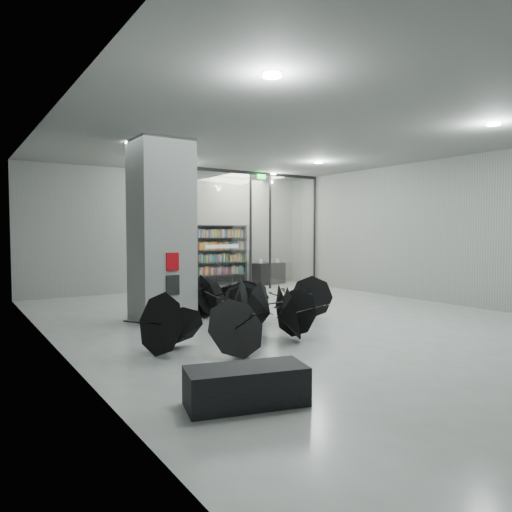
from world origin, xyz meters
TOP-DOWN VIEW (x-y plane):
  - room at (0.00, 0.00)m, footprint 14.00×14.02m
  - column at (-2.50, 2.00)m, footprint 1.20×1.20m
  - fire_cabinet at (-2.50, 1.38)m, footprint 0.28×0.04m
  - info_panel at (-2.50, 1.38)m, footprint 0.30×0.03m
  - exit_sign at (2.40, 5.30)m, footprint 0.30×0.06m
  - glass_partition at (2.39, 5.50)m, footprint 5.06×0.08m
  - bench at (-3.68, -3.46)m, footprint 1.49×0.93m
  - bookshelf at (1.61, 6.75)m, footprint 2.02×0.48m
  - shop_counter at (3.62, 6.63)m, footprint 1.43×0.80m
  - umbrella_cluster at (-1.43, 0.14)m, footprint 5.21×4.50m

SIDE VIEW (x-z plane):
  - bench at x=-3.68m, z-range 0.00..0.44m
  - umbrella_cluster at x=-1.43m, z-range -0.30..0.90m
  - shop_counter at x=3.62m, z-range 0.00..0.81m
  - info_panel at x=-2.50m, z-range 0.64..1.06m
  - bookshelf at x=1.61m, z-range 0.00..2.21m
  - fire_cabinet at x=-2.50m, z-range 1.16..1.54m
  - column at x=-2.50m, z-range 0.00..4.00m
  - glass_partition at x=2.39m, z-range 0.18..4.18m
  - room at x=0.00m, z-range 0.84..4.85m
  - exit_sign at x=2.40m, z-range 3.74..3.90m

